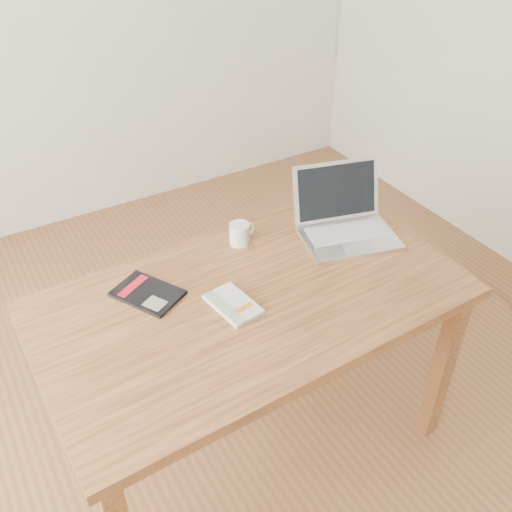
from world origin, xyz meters
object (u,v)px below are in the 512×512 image
black_guidebook (148,293)px  laptop (345,221)px  white_guidebook (233,304)px  coffee_mug (240,233)px  desk (252,316)px

black_guidebook → laptop: size_ratio=0.64×
white_guidebook → coffee_mug: size_ratio=1.83×
black_guidebook → laptop: (0.76, -0.03, 0.04)m
white_guidebook → coffee_mug: (0.19, 0.29, 0.03)m
desk → white_guidebook: 0.12m
white_guidebook → laptop: laptop is taller
desk → white_guidebook: white_guidebook is taller
black_guidebook → coffee_mug: 0.41m
white_guidebook → laptop: (0.55, 0.15, 0.04)m
white_guidebook → coffee_mug: coffee_mug is taller
white_guidebook → black_guidebook: size_ratio=0.76×
desk → laptop: bearing=14.7°
white_guidebook → laptop: 0.57m
black_guidebook → desk: bearing=-60.0°
desk → coffee_mug: (0.11, 0.27, 0.13)m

